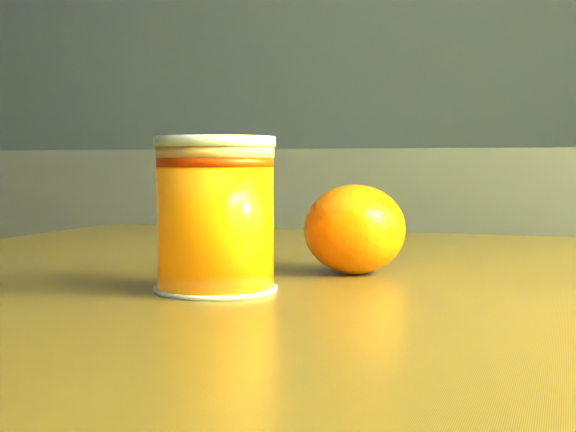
# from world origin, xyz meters

# --- Properties ---
(kitchen_counter) EXTENTS (3.15, 0.60, 0.90)m
(kitchen_counter) POSITION_xyz_m (0.00, 1.45, 0.45)
(kitchen_counter) COLOR #4E4D52
(kitchen_counter) RESTS_ON ground
(juice_glass) EXTENTS (0.07, 0.07, 0.09)m
(juice_glass) POSITION_xyz_m (0.84, 0.22, 0.84)
(juice_glass) COLOR orange
(juice_glass) RESTS_ON table
(orange_front) EXTENTS (0.07, 0.07, 0.06)m
(orange_front) POSITION_xyz_m (0.91, 0.32, 0.83)
(orange_front) COLOR orange
(orange_front) RESTS_ON table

